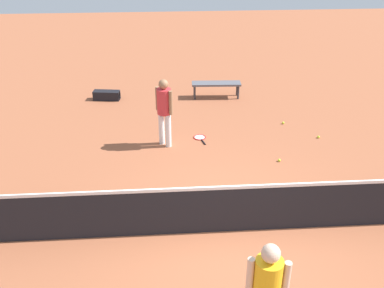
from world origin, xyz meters
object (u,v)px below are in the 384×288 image
object	(u,v)px
tennis_racket_near_player	(200,138)
tennis_ball_near_player	(283,123)
tennis_ball_by_net	(318,137)
equipment_bag	(108,95)
player_near_side	(164,107)
courtside_bench	(216,85)
tennis_ball_midcourt	(279,160)

from	to	relation	value
tennis_racket_near_player	tennis_ball_near_player	bearing A→B (deg)	-163.83
tennis_ball_by_net	equipment_bag	world-z (taller)	equipment_bag
tennis_racket_near_player	tennis_ball_near_player	world-z (taller)	tennis_ball_near_player
tennis_racket_near_player	tennis_ball_near_player	distance (m)	2.43
equipment_bag	tennis_ball_by_net	bearing A→B (deg)	151.86
player_near_side	tennis_ball_by_net	bearing A→B (deg)	-178.80
courtside_bench	tennis_ball_near_player	bearing A→B (deg)	127.65
player_near_side	courtside_bench	distance (m)	3.50
tennis_ball_near_player	tennis_racket_near_player	bearing A→B (deg)	16.17
tennis_ball_by_net	equipment_bag	size ratio (longest dim) A/B	0.08
tennis_ball_by_net	tennis_ball_midcourt	world-z (taller)	same
tennis_ball_by_net	tennis_ball_midcourt	xyz separation A→B (m)	(1.30, 1.09, 0.00)
tennis_racket_near_player	tennis_ball_by_net	world-z (taller)	tennis_ball_by_net
player_near_side	equipment_bag	size ratio (longest dim) A/B	2.04
player_near_side	courtside_bench	xyz separation A→B (m)	(-1.63, -3.04, -0.59)
tennis_ball_by_net	equipment_bag	bearing A→B (deg)	-28.14
player_near_side	courtside_bench	world-z (taller)	player_near_side
tennis_ball_midcourt	equipment_bag	xyz separation A→B (m)	(4.32, -4.10, 0.11)
tennis_ball_by_net	tennis_ball_near_player	bearing A→B (deg)	-52.57
tennis_racket_near_player	tennis_ball_near_player	size ratio (longest dim) A/B	9.19
player_near_side	tennis_racket_near_player	xyz separation A→B (m)	(-0.89, -0.30, -1.00)
tennis_racket_near_player	equipment_bag	world-z (taller)	equipment_bag
player_near_side	tennis_ball_midcourt	size ratio (longest dim) A/B	25.76
courtside_bench	tennis_racket_near_player	bearing A→B (deg)	74.81
tennis_racket_near_player	player_near_side	bearing A→B (deg)	18.43
tennis_ball_midcourt	equipment_bag	bearing A→B (deg)	-43.48
player_near_side	equipment_bag	xyz separation A→B (m)	(1.71, -3.09, -0.87)
tennis_ball_by_net	tennis_ball_midcourt	distance (m)	1.70
tennis_ball_near_player	tennis_ball_by_net	xyz separation A→B (m)	(-0.68, 0.89, 0.00)
courtside_bench	equipment_bag	size ratio (longest dim) A/B	1.82
tennis_ball_midcourt	courtside_bench	xyz separation A→B (m)	(0.98, -4.05, 0.38)
tennis_ball_midcourt	tennis_ball_by_net	bearing A→B (deg)	-139.90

